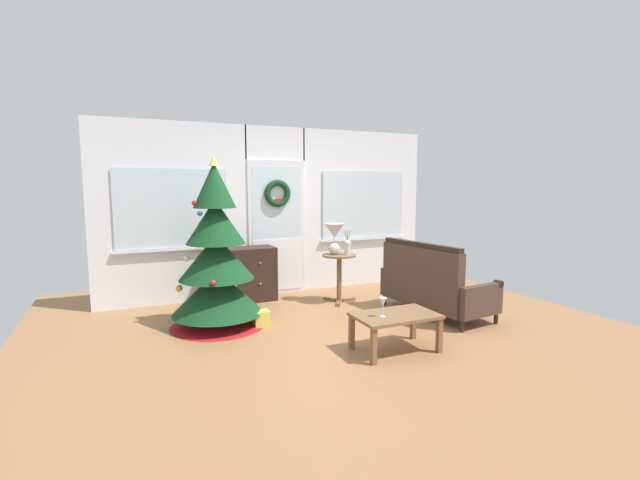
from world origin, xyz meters
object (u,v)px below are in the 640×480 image
Objects in this scene: gift_box at (261,318)px; coffee_table at (395,319)px; flower_vase at (348,246)px; christmas_tree at (217,265)px; side_table at (339,268)px; settee_sofa at (431,286)px; dresser_cabinet at (244,275)px; wine_glass at (383,303)px; table_lamp at (334,235)px.

coffee_table is at bearing -52.64° from gift_box.
coffee_table is (-0.43, -1.85, -0.48)m from flower_vase.
christmas_tree reaches higher than side_table.
settee_sofa is 1.28m from flower_vase.
flower_vase is (0.10, -0.06, 0.32)m from side_table.
dresser_cabinet is at bearing 152.37° from flower_vase.
wine_glass is (-1.30, -0.89, 0.15)m from settee_sofa.
settee_sofa is at bearing 37.44° from coffee_table.
gift_box is at bearing 168.03° from settee_sofa.
dresser_cabinet is at bearing 140.24° from settee_sofa.
flower_vase is at bearing 125.16° from settee_sofa.
flower_vase reaches higher than side_table.
dresser_cabinet is 1.31× the size of side_table.
dresser_cabinet reaches higher than wine_glass.
coffee_table reaches higher than gift_box.
dresser_cabinet reaches higher than gift_box.
table_lamp is 1.26× the size of flower_vase.
settee_sofa is 2.20m from gift_box.
coffee_table is 0.26m from wine_glass.
side_table is 2.01m from wine_glass.
wine_glass is (-0.17, -0.03, 0.20)m from coffee_table.
dresser_cabinet is 4.82× the size of gift_box.
side_table is 1.58× the size of table_lamp.
table_lamp reaches higher than settee_sofa.
gift_box is at bearing -95.32° from dresser_cabinet.
dresser_cabinet is (0.58, 1.00, -0.35)m from christmas_tree.
table_lamp reaches higher than dresser_cabinet.
wine_glass is at bearing -170.35° from coffee_table.
wine_glass is at bearing -104.57° from side_table.
christmas_tree is 10.33× the size of wine_glass.
christmas_tree is 1.86m from side_table.
coffee_table is (-0.27, -1.95, -0.65)m from table_lamp.
christmas_tree is at bearing -168.61° from side_table.
table_lamp is 2.08m from wine_glass.
settee_sofa is at bearing -54.84° from flower_vase.
settee_sofa is 8.30× the size of gift_box.
settee_sofa is 1.59m from wine_glass.
gift_box is (0.47, -0.23, -0.65)m from christmas_tree.
christmas_tree is 4.58× the size of table_lamp.
dresser_cabinet is 1.27m from gift_box.
table_lamp is 2.26× the size of wine_glass.
christmas_tree is at bearing -166.98° from table_lamp.
gift_box is at bearing -153.65° from table_lamp.
dresser_cabinet is 4.67× the size of wine_glass.
flower_vase is 1.96m from coffee_table.
table_lamp is at bearing 81.99° from coffee_table.
settee_sofa is 8.03× the size of wine_glass.
dresser_cabinet is 2.68m from wine_glass.
dresser_cabinet is 2.70m from coffee_table.
side_table is 1.95m from coffee_table.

